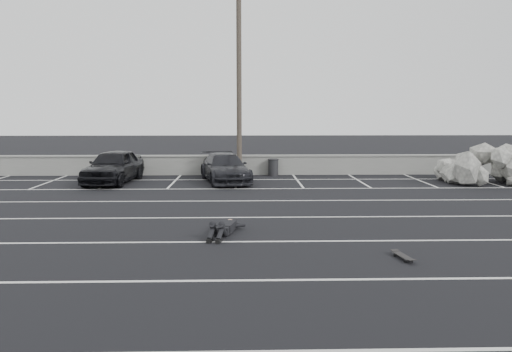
{
  "coord_description": "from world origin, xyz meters",
  "views": [
    {
      "loc": [
        1.33,
        -12.59,
        3.33
      ],
      "look_at": [
        1.8,
        5.61,
        1.0
      ],
      "focal_mm": 35.0,
      "sensor_mm": 36.0,
      "label": 1
    }
  ],
  "objects_px": {
    "utility_pole": "(239,80)",
    "skateboard": "(403,256)",
    "trash_bin": "(273,167)",
    "person": "(225,223)",
    "riprap_pile": "(496,172)",
    "car_right": "(225,168)",
    "car_left": "(114,166)"
  },
  "relations": [
    {
      "from": "utility_pole",
      "to": "skateboard",
      "type": "bearing_deg",
      "value": -75.5
    },
    {
      "from": "trash_bin",
      "to": "person",
      "type": "bearing_deg",
      "value": -99.57
    },
    {
      "from": "riprap_pile",
      "to": "person",
      "type": "relative_size",
      "value": 2.17
    },
    {
      "from": "car_right",
      "to": "utility_pole",
      "type": "bearing_deg",
      "value": 58.38
    },
    {
      "from": "car_left",
      "to": "utility_pole",
      "type": "xyz_separation_m",
      "value": [
        5.94,
        2.17,
        4.15
      ]
    },
    {
      "from": "utility_pole",
      "to": "person",
      "type": "height_order",
      "value": "utility_pole"
    },
    {
      "from": "person",
      "to": "riprap_pile",
      "type": "bearing_deg",
      "value": 49.28
    },
    {
      "from": "utility_pole",
      "to": "riprap_pile",
      "type": "xyz_separation_m",
      "value": [
        12.11,
        -2.75,
        -4.42
      ]
    },
    {
      "from": "car_right",
      "to": "person",
      "type": "bearing_deg",
      "value": -100.87
    },
    {
      "from": "car_right",
      "to": "utility_pole",
      "type": "relative_size",
      "value": 0.48
    },
    {
      "from": "utility_pole",
      "to": "car_right",
      "type": "bearing_deg",
      "value": -108.67
    },
    {
      "from": "car_right",
      "to": "person",
      "type": "height_order",
      "value": "car_right"
    },
    {
      "from": "person",
      "to": "utility_pole",
      "type": "bearing_deg",
      "value": 100.85
    },
    {
      "from": "car_left",
      "to": "car_right",
      "type": "relative_size",
      "value": 1.0
    },
    {
      "from": "utility_pole",
      "to": "person",
      "type": "bearing_deg",
      "value": -91.45
    },
    {
      "from": "utility_pole",
      "to": "riprap_pile",
      "type": "distance_m",
      "value": 13.18
    },
    {
      "from": "trash_bin",
      "to": "car_right",
      "type": "bearing_deg",
      "value": -136.94
    },
    {
      "from": "trash_bin",
      "to": "skateboard",
      "type": "xyz_separation_m",
      "value": [
        2.05,
        -15.14,
        -0.38
      ]
    },
    {
      "from": "utility_pole",
      "to": "trash_bin",
      "type": "xyz_separation_m",
      "value": [
        1.78,
        0.3,
        -4.49
      ]
    },
    {
      "from": "car_left",
      "to": "car_right",
      "type": "height_order",
      "value": "car_left"
    },
    {
      "from": "car_right",
      "to": "riprap_pile",
      "type": "distance_m",
      "value": 12.81
    },
    {
      "from": "skateboard",
      "to": "trash_bin",
      "type": "bearing_deg",
      "value": 87.39
    },
    {
      "from": "car_right",
      "to": "utility_pole",
      "type": "xyz_separation_m",
      "value": [
        0.67,
        1.99,
        4.26
      ]
    },
    {
      "from": "riprap_pile",
      "to": "person",
      "type": "xyz_separation_m",
      "value": [
        -12.42,
        -9.35,
        -0.27
      ]
    },
    {
      "from": "car_right",
      "to": "person",
      "type": "xyz_separation_m",
      "value": [
        0.37,
        -10.1,
        -0.43
      ]
    },
    {
      "from": "car_right",
      "to": "car_left",
      "type": "bearing_deg",
      "value": 168.95
    },
    {
      "from": "person",
      "to": "trash_bin",
      "type": "bearing_deg",
      "value": 92.73
    },
    {
      "from": "skateboard",
      "to": "utility_pole",
      "type": "bearing_deg",
      "value": 94.17
    },
    {
      "from": "riprap_pile",
      "to": "skateboard",
      "type": "bearing_deg",
      "value": -124.39
    },
    {
      "from": "person",
      "to": "skateboard",
      "type": "bearing_deg",
      "value": -21.17
    },
    {
      "from": "car_right",
      "to": "trash_bin",
      "type": "xyz_separation_m",
      "value": [
        2.46,
        2.3,
        -0.23
      ]
    },
    {
      "from": "trash_bin",
      "to": "utility_pole",
      "type": "bearing_deg",
      "value": -170.33
    }
  ]
}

